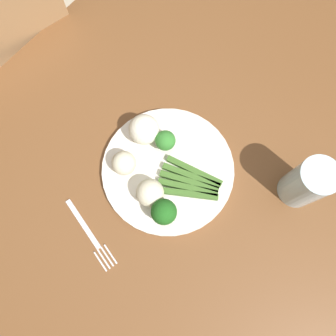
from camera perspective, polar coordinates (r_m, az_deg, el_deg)
ground_plane at (r=1.42m, az=3.07°, el=-6.90°), size 6.00×6.00×0.02m
dining_table at (r=0.81m, az=5.39°, el=0.41°), size 1.24×0.99×0.72m
chair at (r=1.16m, az=-24.65°, el=14.94°), size 0.48×0.48×0.87m
plate at (r=0.69m, az=-0.00°, el=-0.29°), size 0.28×0.28×0.01m
asparagus_bundle at (r=0.67m, az=3.82°, el=-2.43°), size 0.10×0.14×0.01m
broccoli_back_right at (r=0.63m, az=-0.72°, el=-7.63°), size 0.05×0.05×0.06m
broccoli_right at (r=0.67m, az=-0.46°, el=4.76°), size 0.04×0.04×0.05m
cauliflower_edge at (r=0.65m, az=-3.15°, el=-4.29°), size 0.06×0.06×0.06m
cauliflower_front at (r=0.67m, az=-7.67°, el=0.84°), size 0.05×0.05×0.05m
cauliflower_front_left at (r=0.68m, az=-4.19°, el=6.67°), size 0.06×0.06×0.06m
fork at (r=0.69m, az=-13.36°, el=-11.10°), size 0.06×0.16×0.00m
water_glass at (r=0.68m, az=22.93°, el=-2.43°), size 0.07×0.07×0.13m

